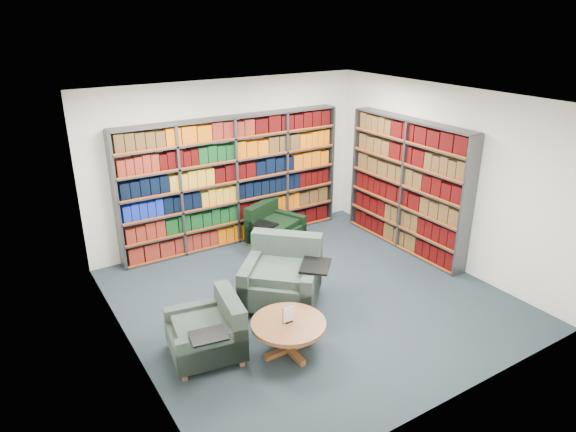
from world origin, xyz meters
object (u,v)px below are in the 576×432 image
chair_teal_front (212,333)px  coffee_table (288,328)px  chair_teal_left (283,277)px  chair_green_right (272,228)px

chair_teal_front → coffee_table: bearing=-29.4°
coffee_table → chair_teal_front: bearing=150.6°
chair_teal_left → chair_teal_front: chair_teal_left is taller
chair_teal_left → chair_green_right: chair_teal_left is taller
chair_teal_left → coffee_table: size_ratio=1.58×
chair_green_right → chair_teal_left: bearing=-115.7°
chair_teal_left → chair_green_right: bearing=64.3°
chair_teal_front → chair_green_right: bearing=46.9°
chair_green_right → chair_teal_front: size_ratio=1.02×
chair_teal_left → chair_teal_front: 1.50m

